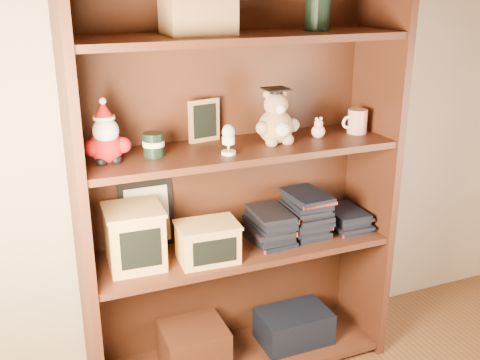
% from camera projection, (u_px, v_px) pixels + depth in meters
% --- Properties ---
extents(bookcase, '(1.20, 0.35, 1.60)m').
position_uv_depth(bookcase, '(234.00, 186.00, 2.14)').
color(bookcase, '#462214').
rests_on(bookcase, ground).
extents(shelf_lower, '(1.14, 0.33, 0.02)m').
position_uv_depth(shelf_lower, '(240.00, 248.00, 2.18)').
color(shelf_lower, '#462214').
rests_on(shelf_lower, ground).
extents(shelf_upper, '(1.14, 0.33, 0.02)m').
position_uv_depth(shelf_upper, '(240.00, 150.00, 2.05)').
color(shelf_upper, '#462214').
rests_on(shelf_upper, ground).
extents(santa_plush, '(0.16, 0.11, 0.22)m').
position_uv_depth(santa_plush, '(106.00, 139.00, 1.84)').
color(santa_plush, '#A50F0F').
rests_on(santa_plush, shelf_upper).
extents(teachers_tin, '(0.07, 0.07, 0.08)m').
position_uv_depth(teachers_tin, '(154.00, 144.00, 1.91)').
color(teachers_tin, black).
rests_on(teachers_tin, shelf_upper).
extents(chalkboard_plaque, '(0.13, 0.08, 0.16)m').
position_uv_depth(chalkboard_plaque, '(204.00, 121.00, 2.08)').
color(chalkboard_plaque, '#9E7547').
rests_on(chalkboard_plaque, shelf_upper).
extents(egg_cup, '(0.05, 0.05, 0.11)m').
position_uv_depth(egg_cup, '(228.00, 138.00, 1.93)').
color(egg_cup, white).
rests_on(egg_cup, shelf_upper).
extents(grad_teddy_bear, '(0.17, 0.15, 0.21)m').
position_uv_depth(grad_teddy_bear, '(276.00, 122.00, 2.06)').
color(grad_teddy_bear, tan).
rests_on(grad_teddy_bear, shelf_upper).
extents(pink_figurine, '(0.05, 0.05, 0.08)m').
position_uv_depth(pink_figurine, '(318.00, 130.00, 2.15)').
color(pink_figurine, beige).
rests_on(pink_figurine, shelf_upper).
extents(teacher_mug, '(0.11, 0.08, 0.10)m').
position_uv_depth(teacher_mug, '(357.00, 121.00, 2.21)').
color(teacher_mug, silver).
rests_on(teacher_mug, shelf_upper).
extents(certificate_frame, '(0.21, 0.05, 0.26)m').
position_uv_depth(certificate_frame, '(147.00, 214.00, 2.14)').
color(certificate_frame, black).
rests_on(certificate_frame, shelf_lower).
extents(treats_box, '(0.21, 0.21, 0.22)m').
position_uv_depth(treats_box, '(135.00, 236.00, 1.99)').
color(treats_box, '#DDAA5A').
rests_on(treats_box, shelf_lower).
extents(pencils_box, '(0.23, 0.17, 0.15)m').
position_uv_depth(pencils_box, '(208.00, 242.00, 2.04)').
color(pencils_box, '#DDAA5A').
rests_on(pencils_box, shelf_lower).
extents(book_stack_left, '(0.14, 0.20, 0.13)m').
position_uv_depth(book_stack_left, '(269.00, 225.00, 2.20)').
color(book_stack_left, black).
rests_on(book_stack_left, shelf_lower).
extents(book_stack_mid, '(0.14, 0.20, 0.18)m').
position_uv_depth(book_stack_mid, '(305.00, 214.00, 2.25)').
color(book_stack_mid, black).
rests_on(book_stack_mid, shelf_lower).
extents(book_stack_right, '(0.14, 0.20, 0.08)m').
position_uv_depth(book_stack_right, '(345.00, 217.00, 2.33)').
color(book_stack_right, black).
rests_on(book_stack_right, shelf_lower).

